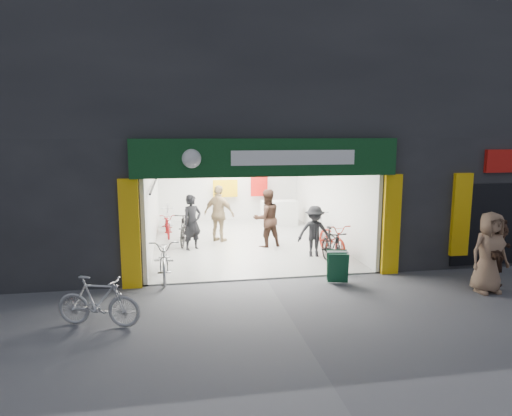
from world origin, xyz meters
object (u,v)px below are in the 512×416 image
object	(u,v)px
parked_bike	(98,301)
sandwich_board	(338,266)
bike_right_front	(332,248)
pedestrian_near	(489,252)
bike_left_front	(165,257)

from	to	relation	value
parked_bike	sandwich_board	xyz separation A→B (m)	(5.34, 1.67, -0.07)
bike_right_front	pedestrian_near	distance (m)	3.84
bike_right_front	sandwich_board	bearing A→B (deg)	-103.49
bike_left_front	bike_right_front	distance (m)	4.50
parked_bike	pedestrian_near	xyz separation A→B (m)	(8.49, 0.43, 0.45)
bike_right_front	pedestrian_near	size ratio (longest dim) A/B	0.94
bike_left_front	pedestrian_near	world-z (taller)	pedestrian_near
parked_bike	pedestrian_near	distance (m)	8.52
pedestrian_near	parked_bike	bearing A→B (deg)	179.89
bike_right_front	sandwich_board	size ratio (longest dim) A/B	2.32
sandwich_board	bike_right_front	bearing A→B (deg)	89.37
parked_bike	sandwich_board	distance (m)	5.60
parked_bike	pedestrian_near	world-z (taller)	pedestrian_near
bike_left_front	bike_right_front	world-z (taller)	bike_left_front
sandwich_board	pedestrian_near	bearing A→B (deg)	-8.28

